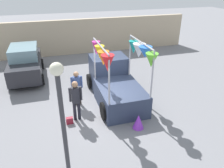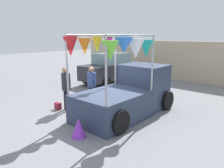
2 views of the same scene
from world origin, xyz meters
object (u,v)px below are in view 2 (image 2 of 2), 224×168
Objects in this scene: vendor_truck at (129,90)px; person_customer at (66,84)px; handbag at (58,106)px; parked_car at (110,68)px; folded_kite_bundle_violet at (79,128)px; person_vendor at (92,82)px.

vendor_truck reaches higher than person_customer.
person_customer is 1.02m from handbag.
parked_car reaches higher than person_customer.
folded_kite_bundle_violet is (4.43, -6.39, -0.64)m from parked_car.
person_vendor is (2.41, -3.93, 0.07)m from parked_car.
person_vendor reaches higher than folded_kite_bundle_violet.
person_customer reaches higher than person_vendor.
vendor_truck is at bearing 33.63° from handbag.
handbag is 2.80m from folded_kite_bundle_violet.
parked_car is at bearing 121.57° from person_vendor.
person_customer is 1.21m from person_vendor.
person_customer is at bearing -145.75° from vendor_truck.
person_customer is at bearing 150.31° from folded_kite_bundle_violet.
parked_car is 7.80m from folded_kite_bundle_violet.
parked_car is 2.25× the size of person_customer.
folded_kite_bundle_violet is (0.17, -2.67, -0.62)m from vendor_truck.
parked_car is 6.67× the size of folded_kite_bundle_violet.
parked_car is at bearing 113.24° from person_customer.
person_customer is 6.34× the size of handbag.
handbag is at bearing -150.26° from person_customer.
folded_kite_bundle_violet is (2.01, -2.46, -0.71)m from person_vendor.
person_customer is (-2.06, -1.40, 0.16)m from vendor_truck.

